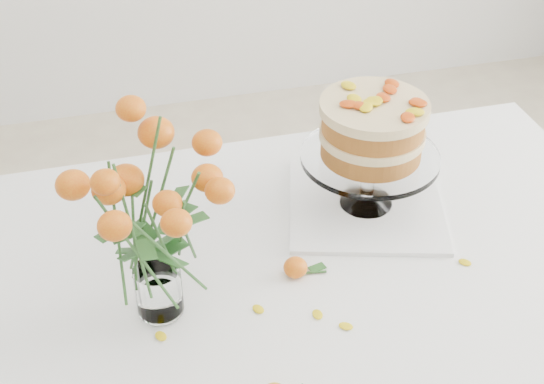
# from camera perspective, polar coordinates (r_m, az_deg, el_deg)

# --- Properties ---
(table) EXTENTS (1.43, 0.93, 0.76)m
(table) POSITION_cam_1_polar(r_m,az_deg,el_deg) (1.54, 2.46, -7.62)
(table) COLOR tan
(table) RESTS_ON ground
(napkin) EXTENTS (0.40, 0.40, 0.01)m
(napkin) POSITION_cam_1_polar(r_m,az_deg,el_deg) (1.63, 7.06, -0.95)
(napkin) COLOR white
(napkin) RESTS_ON table
(cake_stand) EXTENTS (0.29, 0.29, 0.26)m
(cake_stand) POSITION_cam_1_polar(r_m,az_deg,el_deg) (1.53, 7.54, 4.30)
(cake_stand) COLOR white
(cake_stand) RESTS_ON napkin
(rose_vase) EXTENTS (0.28, 0.28, 0.42)m
(rose_vase) POSITION_cam_1_polar(r_m,az_deg,el_deg) (1.24, -9.29, -0.96)
(rose_vase) COLOR white
(rose_vase) RESTS_ON table
(loose_rose_far) EXTENTS (0.08, 0.05, 0.04)m
(loose_rose_far) POSITION_cam_1_polar(r_m,az_deg,el_deg) (1.44, 1.79, -5.70)
(loose_rose_far) COLOR #D2470A
(loose_rose_far) RESTS_ON table
(stray_petal_a) EXTENTS (0.03, 0.02, 0.00)m
(stray_petal_a) POSITION_cam_1_polar(r_m,az_deg,el_deg) (1.39, -1.04, -8.83)
(stray_petal_a) COLOR yellow
(stray_petal_a) RESTS_ON table
(stray_petal_b) EXTENTS (0.03, 0.02, 0.00)m
(stray_petal_b) POSITION_cam_1_polar(r_m,az_deg,el_deg) (1.38, 3.44, -9.20)
(stray_petal_b) COLOR yellow
(stray_petal_b) RESTS_ON table
(stray_petal_c) EXTENTS (0.03, 0.02, 0.00)m
(stray_petal_c) POSITION_cam_1_polar(r_m,az_deg,el_deg) (1.37, 5.58, -10.03)
(stray_petal_c) COLOR yellow
(stray_petal_c) RESTS_ON table
(stray_petal_d) EXTENTS (0.03, 0.02, 0.00)m
(stray_petal_d) POSITION_cam_1_polar(r_m,az_deg,el_deg) (1.41, -7.14, -8.39)
(stray_petal_d) COLOR yellow
(stray_petal_d) RESTS_ON table
(stray_petal_e) EXTENTS (0.03, 0.02, 0.00)m
(stray_petal_e) POSITION_cam_1_polar(r_m,az_deg,el_deg) (1.36, -8.36, -10.70)
(stray_petal_e) COLOR yellow
(stray_petal_e) RESTS_ON table
(stray_petal_f) EXTENTS (0.03, 0.02, 0.00)m
(stray_petal_f) POSITION_cam_1_polar(r_m,az_deg,el_deg) (1.53, 14.32, -5.17)
(stray_petal_f) COLOR yellow
(stray_petal_f) RESTS_ON table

